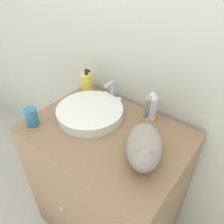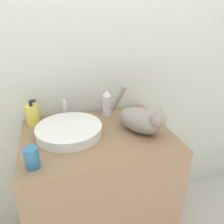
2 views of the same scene
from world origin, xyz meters
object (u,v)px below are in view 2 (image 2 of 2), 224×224
spray_bottle (107,103)px  cup (32,158)px  soap_bottle (32,115)px  cat (141,119)px

spray_bottle → cup: (-0.45, -0.43, -0.03)m
soap_bottle → cup: bearing=-88.9°
cup → spray_bottle: bearing=43.3°
cat → cup: cat is taller
soap_bottle → spray_bottle: bearing=0.8°
soap_bottle → spray_bottle: size_ratio=0.94×
cat → soap_bottle: bearing=-143.5°
cat → cup: 0.60m
spray_bottle → cat: bearing=-65.8°
cat → cup: (-0.58, -0.15, -0.03)m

